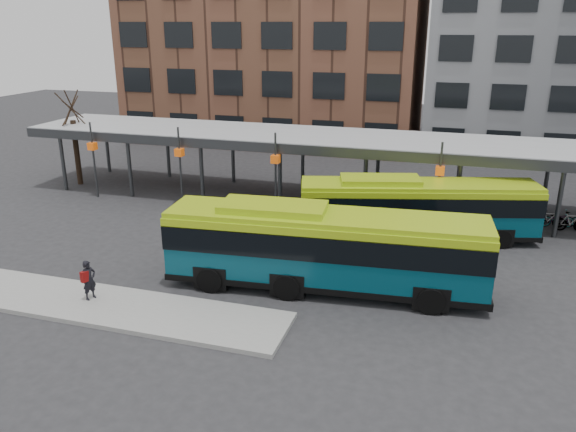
# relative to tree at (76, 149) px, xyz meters

# --- Properties ---
(ground) EXTENTS (120.00, 120.00, 0.00)m
(ground) POSITION_rel_tree_xyz_m (18.00, -12.00, -2.43)
(ground) COLOR #28282B
(ground) RESTS_ON ground
(boarding_island) EXTENTS (14.00, 3.00, 0.18)m
(boarding_island) POSITION_rel_tree_xyz_m (12.50, -15.00, -2.34)
(boarding_island) COLOR gray
(boarding_island) RESTS_ON ground
(canopy) EXTENTS (40.00, 6.53, 4.80)m
(canopy) POSITION_rel_tree_xyz_m (17.94, 0.87, 1.47)
(canopy) COLOR #999B9E
(canopy) RESTS_ON ground
(tree) EXTENTS (1.64, 1.64, 5.60)m
(tree) POSITION_rel_tree_xyz_m (0.00, 0.00, 0.00)
(tree) COLOR black
(tree) RESTS_ON ground
(building_brick) EXTENTS (26.00, 14.00, 22.00)m
(building_brick) POSITION_rel_tree_xyz_m (8.00, 20.00, 8.57)
(building_brick) COLOR brown
(building_brick) RESTS_ON ground
(bus_front) EXTENTS (13.23, 3.86, 3.60)m
(bus_front) POSITION_rel_tree_xyz_m (19.85, -10.84, -0.56)
(bus_front) COLOR #073F50
(bus_front) RESTS_ON ground
(bus_rear) EXTENTS (12.10, 5.53, 3.27)m
(bus_rear) POSITION_rel_tree_xyz_m (23.06, -3.88, -0.73)
(bus_rear) COLOR #073F50
(bus_rear) RESTS_ON ground
(pedestrian) EXTENTS (0.56, 0.69, 1.62)m
(pedestrian) POSITION_rel_tree_xyz_m (11.33, -14.79, -1.43)
(pedestrian) COLOR black
(pedestrian) RESTS_ON boarding_island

